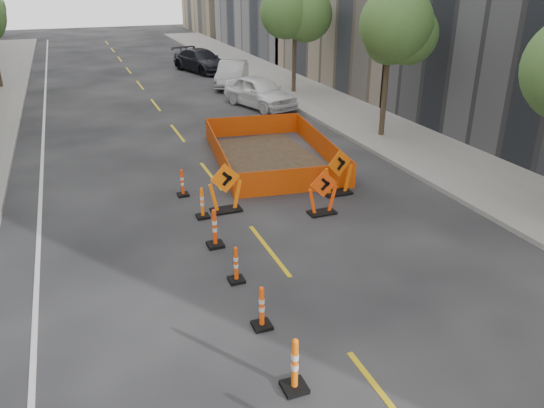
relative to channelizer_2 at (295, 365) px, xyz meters
name	(u,v)px	position (x,y,z in m)	size (l,w,h in m)	color
ground_plane	(338,338)	(1.40, 1.01, -0.55)	(140.00, 140.00, 0.00)	black
sidewalk_right	(392,135)	(10.40, 13.01, -0.48)	(4.00, 90.00, 0.15)	gray
tree_r_b	(390,33)	(9.80, 13.01, 3.97)	(2.80, 2.80, 5.95)	#382B1E
tree_r_c	(295,15)	(9.80, 23.01, 3.97)	(2.80, 2.80, 5.95)	#382B1E
channelizer_2	(295,365)	(0.00, 0.00, 0.00)	(0.44, 0.44, 1.11)	#FF660A
channelizer_3	(262,307)	(0.07, 1.91, -0.06)	(0.39, 0.39, 0.99)	#FF4C0A
channelizer_4	(236,264)	(0.11, 3.82, -0.08)	(0.37, 0.37, 0.94)	#DC4409
channelizer_5	(215,228)	(0.11, 5.73, 0.00)	(0.43, 0.43, 1.10)	#E43A09
channelizer_6	(202,203)	(0.25, 7.64, -0.06)	(0.39, 0.39, 0.98)	#FE650A
channelizer_7	(182,183)	(0.05, 9.55, -0.09)	(0.37, 0.37, 0.93)	#E73C09
chevron_sign_left	(225,188)	(1.04, 7.84, 0.24)	(1.06, 0.63, 1.59)	orange
chevron_sign_center	(323,192)	(3.75, 6.60, 0.16)	(0.95, 0.57, 1.43)	#E94009
chevron_sign_right	(338,172)	(4.93, 7.84, 0.24)	(1.05, 0.63, 1.58)	#D55409
safety_fence	(271,149)	(4.10, 11.93, -0.11)	(4.20, 7.15, 0.89)	#E85F0C
parked_car_near	(260,92)	(6.70, 20.48, 0.28)	(1.97, 4.89, 1.67)	white
parked_car_mid	(232,74)	(6.98, 26.53, 0.24)	(1.67, 4.79, 1.58)	#A1A0A5
parked_car_far	(201,61)	(6.44, 32.53, 0.25)	(2.25, 5.54, 1.61)	black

